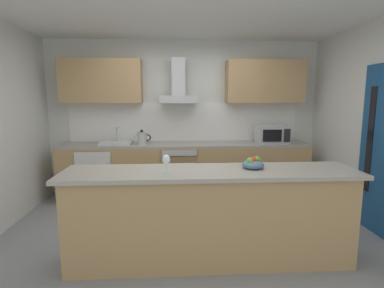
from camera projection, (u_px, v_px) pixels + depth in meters
name	position (u px, v px, depth m)	size (l,w,h in m)	color
ground	(190.00, 237.00, 3.62)	(5.59, 4.64, 0.02)	gray
ceiling	(190.00, 7.00, 3.22)	(5.59, 4.64, 0.02)	white
wall_back	(184.00, 118.00, 5.28)	(5.59, 0.12, 2.60)	silver
backsplash_tile	(184.00, 122.00, 5.22)	(3.90, 0.02, 0.66)	white
counter_back	(185.00, 170.00, 5.03)	(4.04, 0.60, 0.90)	tan
counter_island	(210.00, 216.00, 3.00)	(2.87, 0.64, 0.95)	tan
upper_cabinets	(184.00, 81.00, 4.96)	(3.99, 0.32, 0.70)	tan
side_door	(384.00, 151.00, 3.54)	(0.08, 0.85, 2.05)	navy
oven	(179.00, 170.00, 5.00)	(0.60, 0.62, 0.80)	slate
refrigerator	(98.00, 173.00, 4.92)	(0.58, 0.60, 0.85)	white
microwave	(272.00, 134.00, 4.97)	(0.50, 0.38, 0.30)	#B7BABC
sink	(116.00, 142.00, 4.88)	(0.50, 0.40, 0.26)	silver
kettle	(142.00, 138.00, 4.85)	(0.29, 0.15, 0.24)	#B7BABC
range_hood	(178.00, 89.00, 4.92)	(0.62, 0.45, 0.72)	#B7BABC
wine_glass	(166.00, 160.00, 2.79)	(0.08, 0.08, 0.18)	silver
fruit_bowl	(253.00, 164.00, 3.00)	(0.22, 0.22, 0.13)	slate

